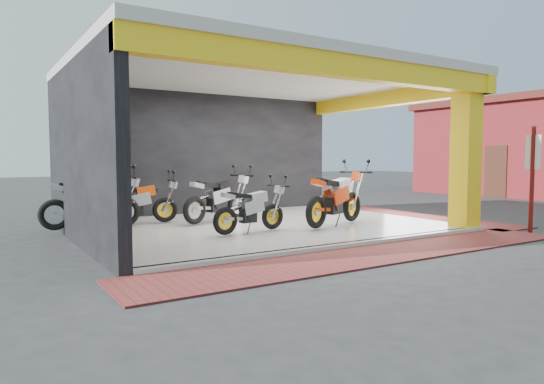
# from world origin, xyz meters

# --- Properties ---
(ground) EXTENTS (80.00, 80.00, 0.00)m
(ground) POSITION_xyz_m (0.00, 0.00, 0.00)
(ground) COLOR #2D2D30
(ground) RESTS_ON ground
(showroom_floor) EXTENTS (8.00, 6.00, 0.10)m
(showroom_floor) POSITION_xyz_m (0.00, 2.00, 0.05)
(showroom_floor) COLOR white
(showroom_floor) RESTS_ON ground
(showroom_ceiling) EXTENTS (8.40, 6.40, 0.20)m
(showroom_ceiling) POSITION_xyz_m (0.00, 2.00, 3.60)
(showroom_ceiling) COLOR beige
(showroom_ceiling) RESTS_ON corner_column
(back_wall) EXTENTS (8.20, 0.20, 3.50)m
(back_wall) POSITION_xyz_m (0.00, 5.10, 1.75)
(back_wall) COLOR black
(back_wall) RESTS_ON ground
(left_wall) EXTENTS (0.20, 6.20, 3.50)m
(left_wall) POSITION_xyz_m (-4.10, 2.00, 1.75)
(left_wall) COLOR black
(left_wall) RESTS_ON ground
(corner_column) EXTENTS (0.50, 0.50, 3.50)m
(corner_column) POSITION_xyz_m (3.75, -0.75, 1.75)
(corner_column) COLOR yellow
(corner_column) RESTS_ON ground
(header_beam_front) EXTENTS (8.40, 0.30, 0.40)m
(header_beam_front) POSITION_xyz_m (0.00, -1.00, 3.30)
(header_beam_front) COLOR yellow
(header_beam_front) RESTS_ON corner_column
(header_beam_right) EXTENTS (0.30, 6.40, 0.40)m
(header_beam_right) POSITION_xyz_m (4.00, 2.00, 3.30)
(header_beam_right) COLOR yellow
(header_beam_right) RESTS_ON corner_column
(floor_kerb) EXTENTS (8.00, 0.20, 0.10)m
(floor_kerb) POSITION_xyz_m (0.00, -1.02, 0.05)
(floor_kerb) COLOR white
(floor_kerb) RESTS_ON ground
(paver_front) EXTENTS (9.00, 1.40, 0.03)m
(paver_front) POSITION_xyz_m (0.00, -1.80, 0.01)
(paver_front) COLOR maroon
(paver_front) RESTS_ON ground
(paver_right) EXTENTS (1.40, 7.00, 0.03)m
(paver_right) POSITION_xyz_m (4.80, 2.00, 0.01)
(paver_right) COLOR maroon
(paver_right) RESTS_ON ground
(signpost) EXTENTS (0.09, 0.33, 2.36)m
(signpost) POSITION_xyz_m (4.69, -1.77, 1.29)
(signpost) COLOR #5F100E
(signpost) RESTS_ON ground
(moto_hero) EXTENTS (2.56, 1.63, 1.47)m
(moto_hero) POSITION_xyz_m (1.97, 1.10, 0.83)
(moto_hero) COLOR #E83A09
(moto_hero) RESTS_ON showroom_floor
(moto_row_a) EXTENTS (1.97, 0.93, 1.16)m
(moto_row_a) POSITION_xyz_m (-0.35, 1.03, 0.68)
(moto_row_a) COLOR #9EA0A5
(moto_row_a) RESTS_ON showroom_floor
(moto_row_b) EXTENTS (2.34, 1.44, 1.34)m
(moto_row_b) POSITION_xyz_m (-0.12, 3.08, 0.77)
(moto_row_b) COLOR #A5A8AD
(moto_row_b) RESTS_ON showroom_floor
(moto_row_c) EXTENTS (2.10, 1.05, 1.23)m
(moto_row_c) POSITION_xyz_m (-1.92, 3.40, 0.71)
(moto_row_c) COLOR #9DA0A4
(moto_row_c) RESTS_ON showroom_floor
(moto_row_d) EXTENTS (2.32, 1.16, 1.36)m
(moto_row_d) POSITION_xyz_m (-2.95, 3.15, 0.78)
(moto_row_d) COLOR #AAACB2
(moto_row_d) RESTS_ON showroom_floor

